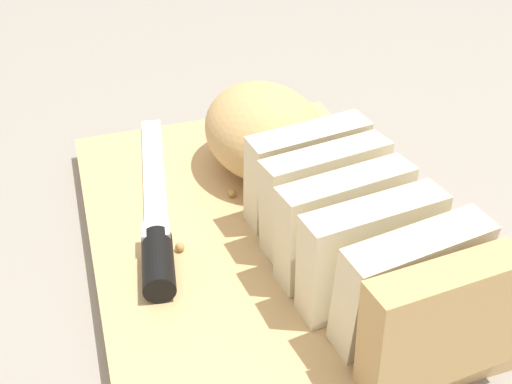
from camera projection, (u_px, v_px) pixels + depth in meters
name	position (u px, v px, depth m)	size (l,w,h in m)	color
ground_plane	(256.00, 240.00, 0.53)	(3.00, 3.00, 0.00)	gray
cutting_board	(256.00, 230.00, 0.53)	(0.38, 0.28, 0.02)	tan
bread_loaf	(310.00, 182.00, 0.49)	(0.36, 0.16, 0.09)	tan
bread_knife	(157.00, 237.00, 0.49)	(0.28, 0.05, 0.02)	silver
crumb_near_knife	(232.00, 193.00, 0.55)	(0.01, 0.01, 0.01)	tan
crumb_near_loaf	(348.00, 222.00, 0.51)	(0.00, 0.00, 0.00)	tan
crumb_stray_left	(180.00, 247.00, 0.48)	(0.01, 0.01, 0.01)	tan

